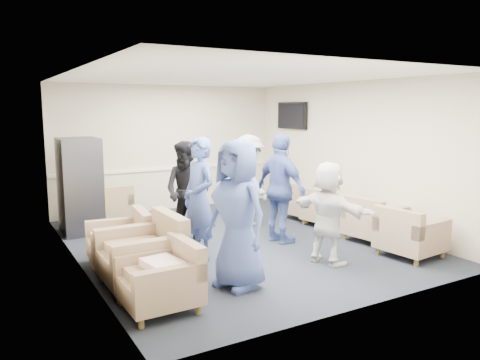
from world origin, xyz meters
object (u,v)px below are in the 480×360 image
person_back_left (187,192)px  person_mid_right (281,189)px  vending_machine (80,186)px  person_mid_left (199,199)px  armchair_left_near (164,281)px  armchair_right_midnear (372,222)px  armchair_right_far (306,203)px  person_front_right (328,213)px  armchair_corner (110,206)px  armchair_right_near (409,236)px  person_front_left (238,214)px  armchair_left_mid (146,256)px  armchair_left_far (123,242)px  person_back_right (249,180)px  armchair_right_midfar (326,210)px

person_back_left → person_mid_right: (1.29, -0.85, 0.07)m
vending_machine → person_mid_left: bearing=-63.3°
armchair_left_near → armchair_right_midnear: size_ratio=0.88×
armchair_right_midnear → person_mid_right: size_ratio=0.51×
armchair_right_far → person_front_right: (-1.41, -2.34, 0.42)m
armchair_right_far → armchair_corner: (-3.50, 1.67, -0.00)m
armchair_right_far → armchair_right_midnear: bearing=172.0°
person_mid_left → person_front_right: size_ratio=1.22×
armchair_right_near → vending_machine: (-3.94, 3.88, 0.52)m
person_mid_left → person_front_right: 1.87m
armchair_right_midnear → person_front_right: person_front_right is taller
person_front_left → vending_machine: bearing=-178.3°
armchair_left_mid → person_back_left: (1.26, 1.59, 0.46)m
armchair_right_near → armchair_left_near: bearing=83.0°
armchair_left_mid → armchair_left_far: 0.92m
armchair_right_far → person_front_left: person_front_left is taller
armchair_left_far → vending_machine: vending_machine is taller
person_back_right → armchair_corner: bearing=59.3°
armchair_right_midnear → armchair_corner: bearing=36.5°
armchair_left_mid → vending_machine: 3.07m
person_front_left → person_back_right: person_front_left is taller
person_mid_left → person_front_left: bearing=-9.1°
armchair_left_mid → armchair_right_midnear: 3.91m
person_front_left → armchair_corner: bearing=171.4°
armchair_left_far → armchair_left_mid: bearing=8.1°
person_mid_right → person_front_right: (-0.01, -1.20, -0.17)m
armchair_right_near → vending_machine: 5.56m
armchair_left_near → vending_machine: (-0.12, 3.81, 0.53)m
armchair_right_midnear → person_back_left: 3.12m
armchair_left_far → person_mid_right: person_mid_right is taller
armchair_left_mid → armchair_right_far: 4.37m
person_mid_left → person_mid_right: 1.52m
armchair_corner → armchair_right_midnear: bearing=133.5°
person_back_right → armchair_left_far: bearing=114.8°
armchair_right_midnear → person_mid_left: size_ratio=0.51×
armchair_right_midfar → armchair_right_far: 0.63m
armchair_left_near → person_mid_left: size_ratio=0.45×
armchair_left_near → armchair_right_near: bearing=87.8°
armchair_left_mid → armchair_right_midfar: armchair_left_mid is taller
armchair_right_near → person_back_right: person_back_right is taller
armchair_right_near → person_mid_left: 3.16m
vending_machine → person_front_right: vending_machine is taller
armchair_left_far → armchair_right_midfar: bearing=100.6°
armchair_left_mid → armchair_right_near: 3.86m
armchair_left_mid → person_front_right: bearing=79.2°
armchair_right_near → armchair_corner: size_ratio=1.11×
armchair_right_near → vending_machine: bearing=39.5°
armchair_left_near → armchair_left_mid: bearing=174.5°
armchair_right_midfar → armchair_left_mid: bearing=97.6°
armchair_right_far → person_mid_right: size_ratio=0.48×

